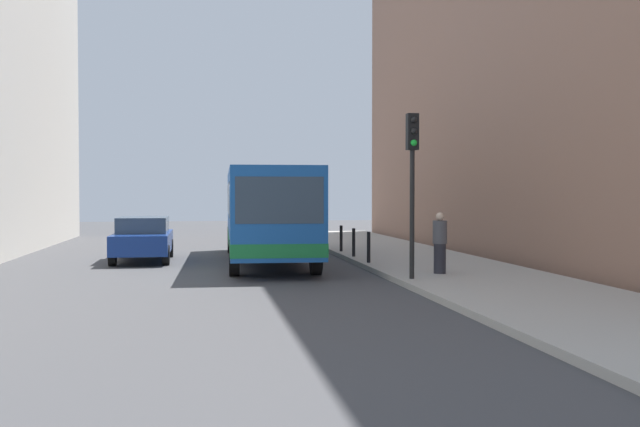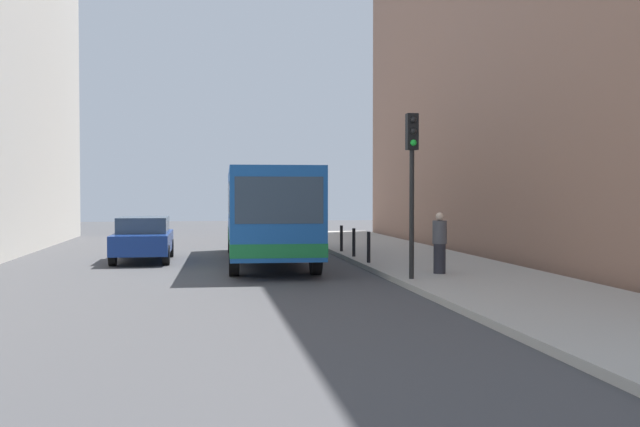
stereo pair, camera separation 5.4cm
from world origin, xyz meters
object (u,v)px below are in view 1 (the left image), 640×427
bus (267,210)px  bollard_near (369,247)px  car_beside_bus (143,238)px  traffic_light (412,164)px  bollard_far (341,238)px  bollard_mid (354,242)px  pedestrian_near_signal (440,243)px

bus → bollard_near: bearing=143.7°
car_beside_bus → traffic_light: (7.09, -7.55, 2.22)m
car_beside_bus → bollard_far: bearing=-170.6°
bus → bollard_far: bus is taller
bollard_mid → bollard_far: same height
car_beside_bus → bollard_near: (6.99, -3.26, -0.16)m
car_beside_bus → bollard_mid: car_beside_bus is taller
traffic_light → bollard_mid: (-0.10, 6.50, -2.38)m
bus → bollard_mid: 3.12m
bollard_mid → pedestrian_near_signal: (1.17, -5.46, 0.33)m
car_beside_bus → bollard_mid: size_ratio=4.63×
bollard_far → bollard_mid: bearing=-90.0°
bollard_near → bollard_mid: 2.20m
bollard_mid → pedestrian_near_signal: bearing=-77.9°
pedestrian_near_signal → bollard_near: bearing=-33.2°
bollard_near → traffic_light: bearing=-88.7°
bollard_near → bollard_far: 4.41m
pedestrian_near_signal → bus: bearing=-16.6°
bus → bollard_mid: size_ratio=11.68×
bus → bollard_far: 3.77m
car_beside_bus → bollard_far: size_ratio=4.63×
traffic_light → bollard_near: size_ratio=4.32×
traffic_light → car_beside_bus: bearing=133.2°
bus → pedestrian_near_signal: bus is taller
bollard_near → pedestrian_near_signal: pedestrian_near_signal is taller
bollard_mid → car_beside_bus: bearing=171.4°
car_beside_bus → pedestrian_near_signal: size_ratio=2.72×
bollard_near → bollard_mid: bearing=90.0°
bus → bollard_mid: (2.92, -0.09, -1.10)m
car_beside_bus → pedestrian_near_signal: pedestrian_near_signal is taller
bus → traffic_light: size_ratio=2.71×
car_beside_bus → traffic_light: bearing=133.2°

